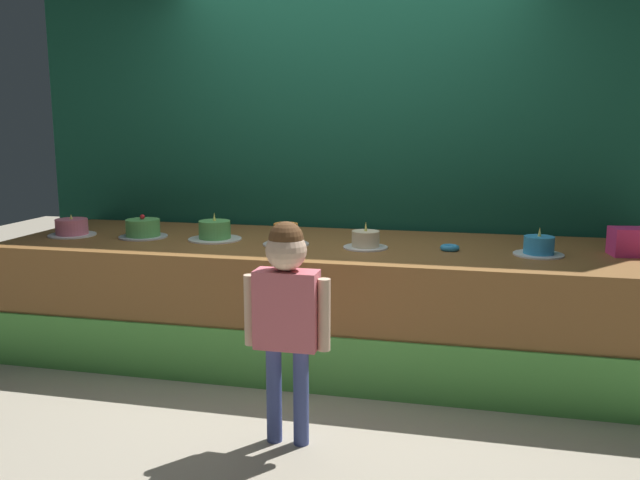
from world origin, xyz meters
The scene contains 12 objects.
ground_plane centered at (0.00, 0.00, 0.00)m, with size 12.00×12.00×0.00m, color #ADA38E.
stage_platform centered at (0.00, 0.60, 0.38)m, with size 4.17×1.24×0.75m.
curtain_backdrop centered at (0.00, 1.32, 1.56)m, with size 4.83×0.08×3.11m, color #144C38.
child_figure centered at (0.06, -0.59, 0.69)m, with size 0.41×0.19×1.07m.
pink_box centered at (1.77, 0.61, 0.84)m, with size 0.20×0.16×0.16m, color #EC3489.
donut centered at (0.76, 0.53, 0.77)m, with size 0.12×0.12×0.03m, color #3399D8.
cake_far_left centered at (-1.77, 0.49, 0.81)m, with size 0.32×0.32×0.15m.
cake_left centered at (-1.27, 0.54, 0.81)m, with size 0.32×0.32×0.16m.
cake_center_left centered at (-0.76, 0.56, 0.81)m, with size 0.35×0.35×0.18m.
cake_center_right centered at (-0.25, 0.49, 0.81)m, with size 0.29×0.29×0.14m.
cake_right centered at (0.25, 0.50, 0.80)m, with size 0.27×0.27×0.16m.
cake_far_right centered at (1.27, 0.50, 0.80)m, with size 0.29×0.29×0.17m.
Camera 1 is at (0.87, -3.38, 1.50)m, focal length 36.43 mm.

